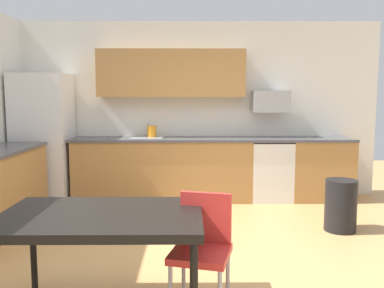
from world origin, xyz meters
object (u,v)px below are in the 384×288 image
(dining_table, at_px, (101,221))
(kettle, at_px, (152,132))
(trash_bin, at_px, (341,205))
(microwave, at_px, (270,102))
(chair_near_table, at_px, (203,243))
(refrigerator, at_px, (44,138))
(oven_range, at_px, (270,170))

(dining_table, xyz_separation_m, kettle, (0.05, 3.31, 0.33))
(trash_bin, bearing_deg, microwave, 108.88)
(microwave, distance_m, kettle, 1.85)
(microwave, height_order, chair_near_table, microwave)
(chair_near_table, xyz_separation_m, trash_bin, (1.66, 1.74, -0.20))
(trash_bin, bearing_deg, dining_table, -142.66)
(microwave, height_order, trash_bin, microwave)
(refrigerator, xyz_separation_m, dining_table, (1.53, -3.18, -0.25))
(dining_table, bearing_deg, kettle, 89.15)
(chair_near_table, bearing_deg, refrigerator, 125.75)
(microwave, bearing_deg, kettle, -178.40)
(dining_table, bearing_deg, chair_near_table, 5.64)
(dining_table, bearing_deg, oven_range, 60.63)
(microwave, height_order, dining_table, microwave)
(microwave, relative_size, trash_bin, 0.90)
(refrigerator, relative_size, chair_near_table, 2.21)
(trash_bin, height_order, kettle, kettle)
(oven_range, relative_size, trash_bin, 1.52)
(refrigerator, bearing_deg, dining_table, -64.28)
(microwave, bearing_deg, oven_range, -90.00)
(refrigerator, height_order, microwave, refrigerator)
(chair_near_table, distance_m, trash_bin, 2.41)
(chair_near_table, bearing_deg, kettle, 101.47)
(dining_table, height_order, chair_near_table, chair_near_table)
(dining_table, xyz_separation_m, trash_bin, (2.37, 1.81, -0.39))
(dining_table, relative_size, kettle, 7.00)
(oven_range, distance_m, chair_near_table, 3.39)
(refrigerator, bearing_deg, chair_near_table, -54.25)
(microwave, distance_m, dining_table, 3.91)
(refrigerator, height_order, kettle, refrigerator)
(refrigerator, relative_size, kettle, 9.41)
(chair_near_table, bearing_deg, dining_table, -174.36)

